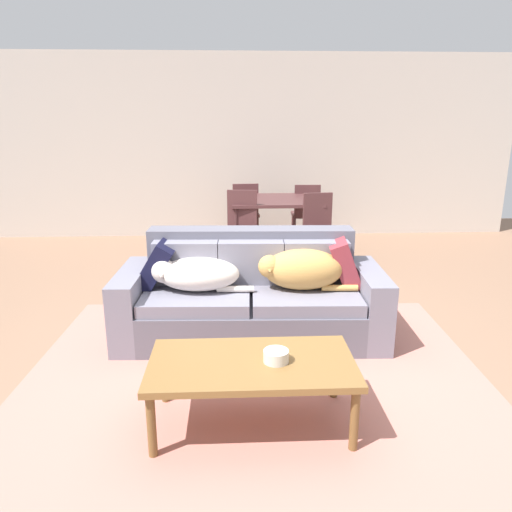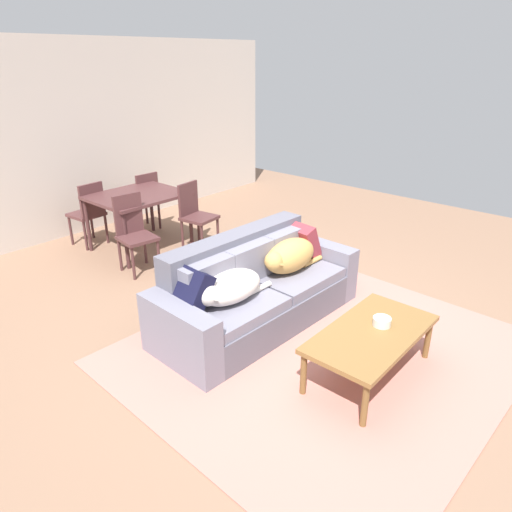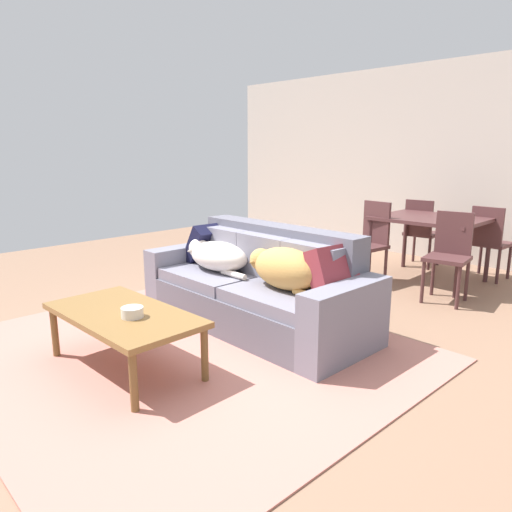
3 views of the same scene
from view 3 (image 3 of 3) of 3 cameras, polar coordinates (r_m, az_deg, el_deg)
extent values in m
plane|color=#8B6750|center=(3.94, -1.11, -9.90)|extent=(10.00, 10.00, 0.00)
cube|color=beige|center=(7.04, 23.21, 10.31)|extent=(8.00, 0.12, 2.70)
cube|color=tan|center=(3.75, -8.74, -11.20)|extent=(3.37, 3.05, 0.01)
cube|color=slate|center=(4.15, -0.34, -6.27)|extent=(1.79, 0.94, 0.33)
cube|color=slate|center=(4.41, -4.24, -2.23)|extent=(0.88, 0.87, 0.10)
cube|color=slate|center=(3.79, 4.20, -4.70)|extent=(0.88, 0.87, 0.10)
cube|color=slate|center=(4.24, 2.78, 0.89)|extent=(1.76, 0.30, 0.43)
cube|color=slate|center=(4.51, -3.90, 1.14)|extent=(0.54, 0.18, 0.36)
cube|color=slate|center=(4.11, 0.94, 0.05)|extent=(0.54, 0.18, 0.36)
cube|color=slate|center=(3.75, 6.75, -1.26)|extent=(0.54, 0.18, 0.36)
cube|color=slate|center=(4.85, -8.27, -2.09)|extent=(0.24, 0.88, 0.58)
cube|color=slate|center=(3.50, 10.79, -8.01)|extent=(0.24, 0.88, 0.58)
ellipsoid|color=silver|center=(4.33, -4.50, -0.02)|extent=(0.67, 0.42, 0.26)
sphere|color=silver|center=(4.52, -6.92, 0.93)|extent=(0.20, 0.20, 0.20)
cone|color=#ABA097|center=(4.48, -7.82, 0.65)|extent=(0.09, 0.11, 0.09)
cylinder|color=silver|center=(4.08, -2.74, -2.22)|extent=(0.30, 0.06, 0.05)
ellipsoid|color=tan|center=(3.72, 3.73, -1.54)|extent=(0.65, 0.36, 0.33)
sphere|color=tan|center=(3.88, 0.59, -0.42)|extent=(0.18, 0.18, 0.18)
cone|color=olive|center=(3.83, -0.30, -0.74)|extent=(0.09, 0.10, 0.08)
cylinder|color=tan|center=(3.52, 6.39, -4.70)|extent=(0.29, 0.06, 0.05)
cube|color=black|center=(4.68, -5.88, 1.48)|extent=(0.35, 0.41, 0.41)
cube|color=maroon|center=(3.60, 9.42, -1.97)|extent=(0.32, 0.42, 0.42)
cube|color=brown|center=(3.40, -15.75, -6.86)|extent=(1.20, 0.63, 0.04)
cylinder|color=brown|center=(3.84, -23.19, -8.55)|extent=(0.05, 0.05, 0.38)
cylinder|color=brown|center=(2.92, -14.60, -14.63)|extent=(0.05, 0.05, 0.38)
cylinder|color=brown|center=(4.05, -16.21, -6.92)|extent=(0.05, 0.05, 0.38)
cylinder|color=brown|center=(3.19, -6.24, -11.84)|extent=(0.05, 0.05, 0.38)
cylinder|color=silver|center=(3.26, -14.76, -6.61)|extent=(0.15, 0.15, 0.07)
cube|color=#4F2D2D|center=(5.83, 20.42, 4.26)|extent=(1.15, 0.97, 0.04)
cylinder|color=#432627|center=(5.75, 13.59, 0.73)|extent=(0.05, 0.05, 0.72)
cylinder|color=#432627|center=(5.30, 23.27, -0.93)|extent=(0.05, 0.05, 0.72)
cylinder|color=#432627|center=(6.50, 17.58, 1.84)|extent=(0.05, 0.05, 0.72)
cylinder|color=#432627|center=(6.11, 26.30, 0.46)|extent=(0.05, 0.05, 0.72)
cube|color=#4F2D2D|center=(5.56, 13.10, 1.12)|extent=(0.45, 0.45, 0.04)
cube|color=#4F2D2D|center=(5.66, 14.40, 3.96)|extent=(0.36, 0.08, 0.49)
cylinder|color=#472829|center=(5.59, 10.54, -1.08)|extent=(0.04, 0.04, 0.41)
cylinder|color=#472829|center=(5.38, 13.22, -1.75)|extent=(0.04, 0.04, 0.41)
cylinder|color=#472829|center=(5.84, 12.77, -0.59)|extent=(0.04, 0.04, 0.41)
cylinder|color=#472829|center=(5.64, 15.42, -1.21)|extent=(0.04, 0.04, 0.41)
cube|color=#4F2D2D|center=(5.10, 22.13, -0.30)|extent=(0.45, 0.45, 0.04)
cube|color=#4F2D2D|center=(5.23, 22.85, 2.59)|extent=(0.36, 0.09, 0.44)
cylinder|color=#472829|center=(5.03, 19.55, -3.02)|extent=(0.04, 0.04, 0.43)
cylinder|color=#472829|center=(4.95, 23.30, -3.58)|extent=(0.04, 0.04, 0.43)
cylinder|color=#472829|center=(5.35, 20.64, -2.20)|extent=(0.04, 0.04, 0.43)
cylinder|color=#472829|center=(5.27, 24.18, -2.71)|extent=(0.04, 0.04, 0.43)
cube|color=#4F2D2D|center=(6.64, 19.53, 2.58)|extent=(0.43, 0.43, 0.04)
cube|color=#4F2D2D|center=(6.44, 19.10, 4.47)|extent=(0.36, 0.06, 0.44)
cylinder|color=#472829|center=(6.78, 21.24, 0.68)|extent=(0.04, 0.04, 0.42)
cylinder|color=#472829|center=(6.90, 18.59, 1.07)|extent=(0.04, 0.04, 0.42)
cylinder|color=#472829|center=(6.47, 20.24, 0.21)|extent=(0.04, 0.04, 0.42)
cylinder|color=#472829|center=(6.59, 17.47, 0.63)|extent=(0.04, 0.04, 0.42)
cube|color=#4F2D2D|center=(6.27, 26.57, 1.35)|extent=(0.42, 0.42, 0.04)
cube|color=#4F2D2D|center=(6.07, 26.18, 3.32)|extent=(0.36, 0.05, 0.43)
cylinder|color=#472829|center=(6.42, 28.33, -0.65)|extent=(0.04, 0.04, 0.41)
cylinder|color=#472829|center=(6.53, 25.53, -0.17)|extent=(0.04, 0.04, 0.41)
cylinder|color=#472829|center=(6.10, 27.28, -1.16)|extent=(0.04, 0.04, 0.41)
cylinder|color=#472829|center=(6.22, 24.35, -0.64)|extent=(0.04, 0.04, 0.41)
camera|label=1|loc=(3.09, -65.60, 10.45)|focal=34.12mm
camera|label=2|loc=(5.91, -46.17, 18.24)|focal=32.86mm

